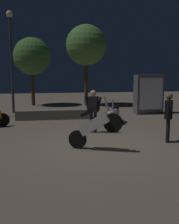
{
  "coord_description": "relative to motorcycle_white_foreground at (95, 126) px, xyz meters",
  "views": [
    {
      "loc": [
        -1.54,
        -8.17,
        2.4
      ],
      "look_at": [
        -0.12,
        0.74,
        1.0
      ],
      "focal_mm": 44.51,
      "sensor_mm": 36.0,
      "label": 1
    }
  ],
  "objects": [
    {
      "name": "tree_right_bg",
      "position": [
        1.27,
        10.37,
        3.17
      ],
      "size": [
        2.64,
        2.64,
        5.26
      ],
      "color": "#4C331E",
      "rests_on": "ground_plane"
    },
    {
      "name": "person_bystander_far",
      "position": [
        0.35,
        2.3,
        0.22
      ],
      "size": [
        0.63,
        0.38,
        1.63
      ],
      "rotation": [
        0.0,
        0.0,
        1.1
      ],
      "color": "black",
      "rests_on": "ground_plane"
    },
    {
      "name": "tree_center_bg",
      "position": [
        -2.23,
        10.89,
        2.47
      ],
      "size": [
        2.43,
        2.43,
        4.45
      ],
      "color": "#4C331E",
      "rests_on": "ground_plane"
    },
    {
      "name": "kiosk_billboard",
      "position": [
        4.11,
        6.34,
        0.31
      ],
      "size": [
        1.66,
        0.76,
        2.1
      ],
      "rotation": [
        0.0,
        0.0,
        3.3
      ],
      "color": "#595960",
      "rests_on": "ground_plane"
    },
    {
      "name": "streetlamp_far",
      "position": [
        -3.19,
        7.83,
        2.68
      ],
      "size": [
        0.36,
        0.36,
        5.46
      ],
      "color": "#38383D",
      "rests_on": "ground_plane"
    },
    {
      "name": "motorcycle_pink_parked_left",
      "position": [
        1.59,
        3.94,
        -0.31
      ],
      "size": [
        0.78,
        1.55,
        1.11
      ],
      "rotation": [
        0.0,
        0.0,
        4.28
      ],
      "color": "black",
      "rests_on": "ground_plane"
    },
    {
      "name": "planter_wall_low",
      "position": [
        -1.0,
        5.44,
        -0.52
      ],
      "size": [
        3.69,
        0.5,
        0.45
      ],
      "color": "gray",
      "rests_on": "ground_plane"
    },
    {
      "name": "person_rider_beside",
      "position": [
        2.55,
        0.52,
        0.23
      ],
      "size": [
        0.39,
        0.63,
        1.64
      ],
      "rotation": [
        0.0,
        0.0,
        5.79
      ],
      "color": "black",
      "rests_on": "ground_plane"
    },
    {
      "name": "motorcycle_white_foreground",
      "position": [
        0.0,
        0.0,
        0.0
      ],
      "size": [
        1.52,
        0.86,
        1.63
      ],
      "rotation": [
        0.0,
        0.0,
        -0.48
      ],
      "color": "black",
      "rests_on": "ground_plane"
    },
    {
      "name": "ground_plane",
      "position": [
        0.13,
        0.25,
        -0.74
      ],
      "size": [
        40.0,
        40.0,
        0.0
      ],
      "primitive_type": "plane",
      "color": "#756656"
    }
  ]
}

